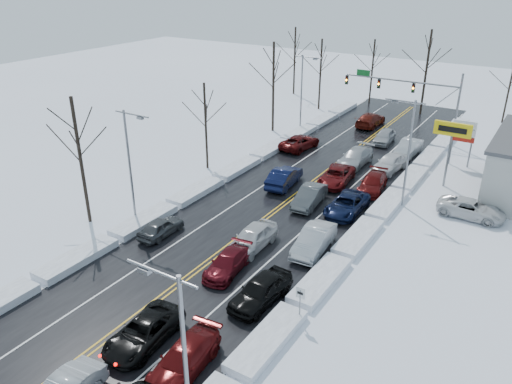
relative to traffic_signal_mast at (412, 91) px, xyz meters
The scene contains 40 objects.
ground 28.73m from the traffic_signal_mast, 97.02° to the right, with size 160.00×160.00×0.00m, color white.
road_surface 26.78m from the traffic_signal_mast, 97.55° to the right, with size 14.00×84.00×0.01m, color black.
snow_bank_left 28.77m from the traffic_signal_mast, 113.03° to the right, with size 1.78×72.00×0.54m, color white.
snow_bank_right 26.88m from the traffic_signal_mast, 80.92° to the right, with size 1.78×72.00×0.54m, color white.
traffic_signal_mast is the anchor object (origin of this frame).
tires_plus_sign 13.92m from the traffic_signal_mast, 59.54° to the right, with size 3.20×0.34×6.00m.
used_vehicles_sign 9.50m from the traffic_signal_mast, 40.34° to the right, with size 2.20×0.22×4.65m.
speed_limit_sign 36.51m from the traffic_signal_mast, 82.48° to the right, with size 0.55×0.09×2.35m.
streetlight_se 46.25m from the traffic_signal_mast, 83.98° to the right, with size 3.20×0.25×9.00m.
streetlight_ne 18.63m from the traffic_signal_mast, 74.91° to the right, with size 3.20×0.25×9.00m.
streetlight_sw 34.08m from the traffic_signal_mast, 110.16° to the right, with size 3.20×0.25×9.00m.
streetlight_nw 12.40m from the traffic_signal_mast, 161.23° to the right, with size 3.20×0.25×9.00m.
tree_left_b 37.16m from the traffic_signal_mast, 113.74° to the right, with size 4.00×4.00×10.00m.
tree_left_c 24.38m from the traffic_signal_mast, 124.90° to the right, with size 3.40×3.40×8.50m.
tree_left_d 15.93m from the traffic_signal_mast, 157.76° to the right, with size 4.20×4.20×10.50m.
tree_left_e 15.51m from the traffic_signal_mast, 157.13° to the left, with size 3.80×3.80×9.50m.
tree_far_a 24.63m from the traffic_signal_mast, 150.75° to the left, with size 4.00×4.00×10.00m.
tree_far_b 16.10m from the traffic_signal_mast, 125.98° to the left, with size 3.60×3.60×9.00m.
tree_far_c 11.32m from the traffic_signal_mast, 97.48° to the left, with size 4.40×4.40×11.00m.
tree_far_d 15.16m from the traffic_signal_mast, 55.64° to the left, with size 3.40×3.40×8.50m.
queued_car_2 42.30m from the traffic_signal_mast, 92.05° to the right, with size 2.32×5.04×1.40m, color black.
queued_car_3 34.46m from the traffic_signal_mast, 92.74° to the right, with size 1.85×4.55×1.32m, color #4B0A11.
queued_car_4 31.11m from the traffic_signal_mast, 93.53° to the right, with size 1.96×4.86×1.66m, color silver.
queued_car_5 22.85m from the traffic_signal_mast, 94.10° to the right, with size 1.66×4.75×1.57m, color #45484A.
queued_car_6 17.65m from the traffic_signal_mast, 95.25° to the right, with size 2.44×5.30×1.47m, color #540B0C.
queued_car_7 12.71m from the traffic_signal_mast, 99.22° to the right, with size 2.26×5.55×1.61m, color #A8ABB0.
queued_car_8 6.58m from the traffic_signal_mast, 116.28° to the right, with size 1.82×4.53×1.54m, color #A2A5AA.
queued_car_11 42.76m from the traffic_signal_mast, 87.79° to the right, with size 2.03×5.00×1.45m, color #4A090A.
queued_car_12 36.06m from the traffic_signal_mast, 86.91° to the right, with size 1.95×4.85×1.65m, color black.
queued_car_13 29.13m from the traffic_signal_mast, 86.01° to the right, with size 1.77×5.07×1.67m, color #B0B3B8.
queued_car_14 22.51m from the traffic_signal_mast, 85.72° to the right, with size 2.44×5.30×1.47m, color black.
queued_car_15 17.42m from the traffic_signal_mast, 83.53° to the right, with size 2.01×4.95×1.44m, color #4E0A0A.
queued_car_16 12.48m from the traffic_signal_mast, 81.63° to the right, with size 1.98×4.92×1.68m, color silver.
queued_car_17 8.14m from the traffic_signal_mast, 71.95° to the right, with size 1.74×4.98×1.64m, color #B0B4B9.
oncoming_car_0 21.14m from the traffic_signal_mast, 105.25° to the right, with size 1.80×5.16×1.70m, color black.
oncoming_car_1 14.44m from the traffic_signal_mast, 131.39° to the right, with size 2.49×5.41×1.50m, color #49090A.
oncoming_car_2 7.89m from the traffic_signal_mast, 158.08° to the left, with size 2.34×5.76×1.67m, color #4F110A.
oncoming_car_3 34.21m from the traffic_signal_mast, 104.85° to the right, with size 1.62×4.02×1.37m, color #414447.
parked_car_0 20.82m from the traffic_signal_mast, 58.90° to the right, with size 2.41×5.23×1.45m, color silver.
parked_car_2 13.50m from the traffic_signal_mast, 22.56° to the right, with size 1.88×4.67×1.59m, color black.
Camera 1 is at (18.22, -28.52, 18.59)m, focal length 35.00 mm.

